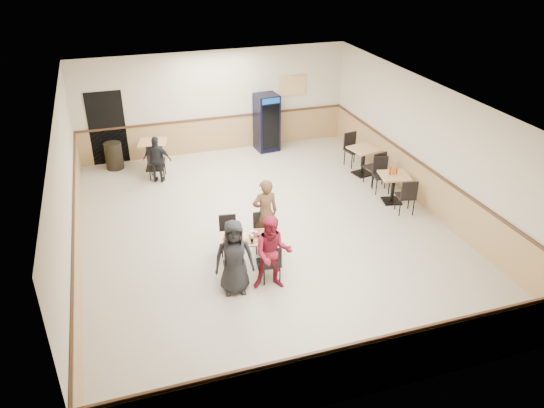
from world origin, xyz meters
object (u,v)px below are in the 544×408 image
object	(u,v)px
back_table	(153,151)
pepsi_cooler	(267,122)
diner_man_opposite	(265,213)
side_table_far	(364,157)
lone_diner	(157,160)
side_table_near	(393,184)
trash_bin	(114,156)
diner_woman_left	(234,257)
main_table	(251,247)
diner_woman_right	(273,253)

from	to	relation	value
back_table	pepsi_cooler	distance (m)	3.47
diner_man_opposite	side_table_far	size ratio (longest dim) A/B	1.83
lone_diner	side_table_near	bearing A→B (deg)	174.01
lone_diner	pepsi_cooler	size ratio (longest dim) A/B	0.74
side_table_far	back_table	xyz separation A→B (m)	(-5.39, 2.16, 0.03)
trash_bin	diner_woman_left	bearing A→B (deg)	-74.41
diner_woman_left	back_table	distance (m)	6.21
pepsi_cooler	trash_bin	size ratio (longest dim) A/B	2.27
back_table	side_table_near	bearing A→B (deg)	-35.85
pepsi_cooler	lone_diner	bearing A→B (deg)	-164.63
trash_bin	diner_man_opposite	bearing A→B (deg)	-61.04
main_table	diner_man_opposite	xyz separation A→B (m)	(0.51, 0.69, 0.32)
lone_diner	side_table_far	world-z (taller)	lone_diner
diner_man_opposite	pepsi_cooler	xyz separation A→B (m)	(1.66, 5.17, 0.09)
pepsi_cooler	back_table	bearing A→B (deg)	-178.88
side_table_near	side_table_far	distance (m)	1.70
diner_woman_left	side_table_far	xyz separation A→B (m)	(4.64, 4.00, -0.24)
diner_woman_left	side_table_far	distance (m)	6.13
side_table_far	pepsi_cooler	xyz separation A→B (m)	(-1.96, 2.55, 0.35)
diner_man_opposite	side_table_near	distance (m)	3.70
lone_diner	pepsi_cooler	world-z (taller)	pepsi_cooler
side_table_far	pepsi_cooler	size ratio (longest dim) A/B	0.49
diner_woman_right	pepsi_cooler	xyz separation A→B (m)	(1.98, 6.66, 0.10)
diner_man_opposite	trash_bin	size ratio (longest dim) A/B	2.03
back_table	pepsi_cooler	world-z (taller)	pepsi_cooler
diner_woman_left	diner_woman_right	xyz separation A→B (m)	(0.70, -0.11, 0.01)
back_table	trash_bin	xyz separation A→B (m)	(-1.07, 0.35, -0.16)
side_table_near	diner_woman_left	bearing A→B (deg)	-153.46
pepsi_cooler	trash_bin	xyz separation A→B (m)	(-4.50, -0.04, -0.48)
diner_man_opposite	side_table_near	xyz separation A→B (m)	(3.57, 0.92, -0.28)
main_table	pepsi_cooler	bearing A→B (deg)	78.41
diner_woman_right	lone_diner	size ratio (longest dim) A/B	1.19
diner_woman_left	pepsi_cooler	world-z (taller)	pepsi_cooler
side_table_far	lone_diner	bearing A→B (deg)	166.95
side_table_near	trash_bin	size ratio (longest dim) A/B	1.06
diner_man_opposite	lone_diner	world-z (taller)	diner_man_opposite
lone_diner	trash_bin	xyz separation A→B (m)	(-1.07, 1.26, -0.26)
main_table	trash_bin	bearing A→B (deg)	120.55
side_table_far	diner_woman_left	bearing A→B (deg)	-139.26
side_table_near	side_table_far	size ratio (longest dim) A/B	0.96
diner_woman_left	diner_woman_right	world-z (taller)	diner_woman_right
side_table_near	trash_bin	distance (m)	7.67
diner_woman_left	pepsi_cooler	bearing A→B (deg)	76.58
diner_woman_right	diner_man_opposite	world-z (taller)	diner_man_opposite
main_table	diner_man_opposite	bearing A→B (deg)	62.10
lone_diner	main_table	bearing A→B (deg)	128.37
pepsi_cooler	main_table	bearing A→B (deg)	-115.74
side_table_near	pepsi_cooler	xyz separation A→B (m)	(-1.91, 4.25, 0.37)
diner_man_opposite	pepsi_cooler	world-z (taller)	pepsi_cooler
side_table_far	pepsi_cooler	distance (m)	3.24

